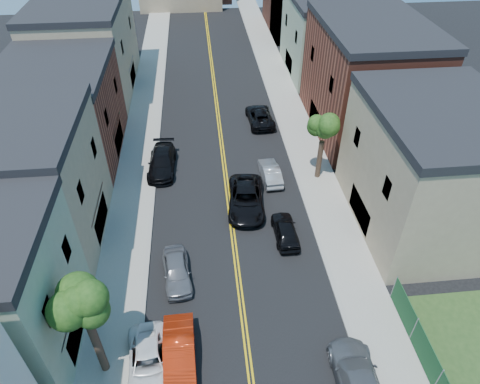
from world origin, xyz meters
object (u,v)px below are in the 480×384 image
object	(u,v)px
red_sedan	(180,355)
white_pickup	(148,362)
black_car_right	(285,230)
grey_car_left	(177,271)
grey_car_right	(359,382)
black_car_left	(162,162)
silver_car_right	(270,172)
dark_car_right_far	(260,116)
black_suv_lane	(246,199)

from	to	relation	value
red_sedan	white_pickup	size ratio (longest dim) A/B	1.03
white_pickup	black_car_right	bearing A→B (deg)	39.92
grey_car_left	grey_car_right	xyz separation A→B (m)	(9.54, -8.53, 0.08)
black_car_left	silver_car_right	world-z (taller)	black_car_left
white_pickup	dark_car_right_far	distance (m)	27.87
grey_car_right	black_car_right	distance (m)	11.75
red_sedan	grey_car_left	world-z (taller)	red_sedan
black_suv_lane	grey_car_left	bearing A→B (deg)	-122.92
grey_car_right	dark_car_right_far	world-z (taller)	grey_car_right
silver_car_right	red_sedan	bearing A→B (deg)	61.63
grey_car_left	red_sedan	bearing A→B (deg)	-94.17
white_pickup	black_suv_lane	size ratio (longest dim) A/B	0.80
grey_car_left	black_car_right	bearing A→B (deg)	15.14
red_sedan	black_car_left	bearing A→B (deg)	93.47
red_sedan	grey_car_right	xyz separation A→B (m)	(9.30, -2.48, 0.00)
red_sedan	dark_car_right_far	bearing A→B (deg)	71.05
black_car_right	silver_car_right	bearing A→B (deg)	-90.71
black_car_right	black_suv_lane	size ratio (longest dim) A/B	0.68
grey_car_right	black_car_right	xyz separation A→B (m)	(-1.70, 11.62, -0.12)
black_car_left	black_suv_lane	distance (m)	8.95
silver_car_right	white_pickup	bearing A→B (deg)	57.16
red_sedan	grey_car_left	distance (m)	6.05
black_car_right	black_car_left	bearing A→B (deg)	-46.18
grey_car_right	dark_car_right_far	size ratio (longest dim) A/B	1.06
red_sedan	dark_car_right_far	distance (m)	27.18
black_car_right	silver_car_right	distance (m)	7.14
grey_car_right	grey_car_left	bearing A→B (deg)	-40.51
black_suv_lane	red_sedan	bearing A→B (deg)	-106.28
grey_car_right	black_car_right	world-z (taller)	grey_car_right
dark_car_right_far	red_sedan	bearing A→B (deg)	69.84
grey_car_left	black_suv_lane	bearing A→B (deg)	45.14
black_car_left	black_car_right	world-z (taller)	black_car_left
black_car_right	black_suv_lane	bearing A→B (deg)	-56.44
black_car_right	white_pickup	bearing A→B (deg)	44.30
black_car_left	black_suv_lane	bearing A→B (deg)	-37.56
black_car_left	white_pickup	bearing A→B (deg)	-87.11
white_pickup	grey_car_right	xyz separation A→B (m)	(11.00, -2.33, 0.15)
white_pickup	black_car_left	world-z (taller)	black_car_left
red_sedan	white_pickup	distance (m)	1.71
black_car_left	black_suv_lane	world-z (taller)	black_suv_lane
grey_car_right	black_suv_lane	bearing A→B (deg)	-73.39
silver_car_right	dark_car_right_far	world-z (taller)	dark_car_right_far
grey_car_left	black_car_left	xyz separation A→B (m)	(-1.46, 12.55, 0.07)
grey_car_left	black_suv_lane	size ratio (longest dim) A/B	0.72
black_car_right	dark_car_right_far	xyz separation A→B (m)	(0.43, 16.82, 0.04)
red_sedan	grey_car_left	xyz separation A→B (m)	(-0.24, 6.05, -0.08)
white_pickup	black_car_right	size ratio (longest dim) A/B	1.17
black_car_left	red_sedan	bearing A→B (deg)	-81.90
grey_car_left	dark_car_right_far	world-z (taller)	dark_car_right_far
red_sedan	black_suv_lane	size ratio (longest dim) A/B	0.83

